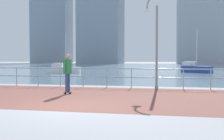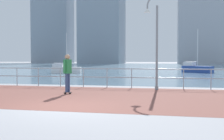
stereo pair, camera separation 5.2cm
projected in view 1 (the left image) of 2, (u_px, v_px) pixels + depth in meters
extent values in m
plane|color=#9E9EA3|center=(147.00, 68.00, 48.16)|extent=(220.00, 220.00, 0.00)
cube|color=brown|center=(89.00, 96.00, 11.82)|extent=(28.00, 7.19, 0.01)
cube|color=slate|center=(150.00, 67.00, 59.46)|extent=(180.00, 88.00, 0.00)
cylinder|color=#9EADB7|center=(17.00, 77.00, 16.40)|extent=(0.05, 0.05, 1.07)
cylinder|color=#9EADB7|center=(38.00, 77.00, 16.13)|extent=(0.05, 0.05, 1.07)
cylinder|color=#9EADB7|center=(60.00, 77.00, 15.86)|extent=(0.05, 0.05, 1.07)
cylinder|color=#9EADB7|center=(83.00, 78.00, 15.59)|extent=(0.05, 0.05, 1.07)
cylinder|color=#9EADB7|center=(107.00, 78.00, 15.32)|extent=(0.05, 0.05, 1.07)
cylinder|color=#9EADB7|center=(131.00, 78.00, 15.05)|extent=(0.05, 0.05, 1.07)
cylinder|color=#9EADB7|center=(157.00, 79.00, 14.78)|extent=(0.05, 0.05, 1.07)
cylinder|color=#9EADB7|center=(183.00, 79.00, 14.51)|extent=(0.05, 0.05, 1.07)
cylinder|color=#9EADB7|center=(211.00, 79.00, 14.24)|extent=(0.05, 0.05, 1.07)
cylinder|color=#9EADB7|center=(107.00, 69.00, 15.30)|extent=(25.20, 0.06, 0.06)
cylinder|color=#9EADB7|center=(107.00, 77.00, 15.32)|extent=(25.20, 0.06, 0.06)
cylinder|color=gray|center=(156.00, 88.00, 14.21)|extent=(0.19, 0.19, 0.20)
cylinder|color=gray|center=(157.00, 48.00, 14.13)|extent=(0.12, 0.12, 4.39)
cylinder|color=gray|center=(149.00, 1.00, 14.26)|extent=(0.18, 0.13, 0.19)
cylinder|color=gray|center=(148.00, 4.00, 14.30)|extent=(0.15, 0.12, 0.19)
cylinder|color=gray|center=(147.00, 7.00, 14.31)|extent=(0.11, 0.11, 0.17)
cone|color=silver|center=(147.00, 11.00, 14.32)|extent=(0.36, 0.36, 0.22)
cylinder|color=black|center=(70.00, 93.00, 12.47)|extent=(0.07, 0.04, 0.06)
cylinder|color=black|center=(69.00, 93.00, 12.40)|extent=(0.07, 0.04, 0.06)
cylinder|color=black|center=(66.00, 93.00, 12.58)|extent=(0.07, 0.04, 0.06)
cylinder|color=black|center=(65.00, 93.00, 12.51)|extent=(0.07, 0.04, 0.06)
cube|color=black|center=(68.00, 92.00, 12.49)|extent=(0.41, 0.20, 0.02)
cylinder|color=#384C7A|center=(69.00, 83.00, 12.54)|extent=(0.16, 0.16, 0.86)
cylinder|color=#384C7A|center=(67.00, 83.00, 12.40)|extent=(0.16, 0.16, 0.86)
cube|color=#2D8C4C|center=(67.00, 66.00, 12.44)|extent=(0.32, 0.39, 0.64)
cylinder|color=#2D8C4C|center=(70.00, 66.00, 12.65)|extent=(0.11, 0.11, 0.61)
cylinder|color=#2D8C4C|center=(65.00, 66.00, 12.23)|extent=(0.11, 0.11, 0.61)
sphere|color=tan|center=(67.00, 57.00, 12.42)|extent=(0.24, 0.24, 0.24)
cube|color=white|center=(66.00, 70.00, 30.93)|extent=(3.42, 1.61, 0.70)
cube|color=silver|center=(57.00, 65.00, 30.91)|extent=(1.30, 0.92, 0.39)
cylinder|color=silver|center=(66.00, 50.00, 30.84)|extent=(0.08, 0.08, 3.92)
cylinder|color=silver|center=(60.00, 63.00, 30.90)|extent=(1.47, 0.33, 0.06)
cube|color=#284799|center=(197.00, 69.00, 32.39)|extent=(3.61, 3.18, 0.79)
cube|color=silver|center=(189.00, 64.00, 33.20)|extent=(1.54, 1.45, 0.44)
cylinder|color=silver|center=(197.00, 48.00, 32.28)|extent=(0.09, 0.09, 4.39)
cylinder|color=silver|center=(191.00, 62.00, 32.96)|extent=(1.35, 1.08, 0.07)
cube|color=#A3A8B2|center=(202.00, 17.00, 94.70)|extent=(16.69, 10.07, 32.70)
cube|color=#8493A3|center=(102.00, 26.00, 103.31)|extent=(15.42, 15.98, 28.55)
cube|color=#8493A3|center=(52.00, 18.00, 121.21)|extent=(16.51, 10.15, 40.16)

